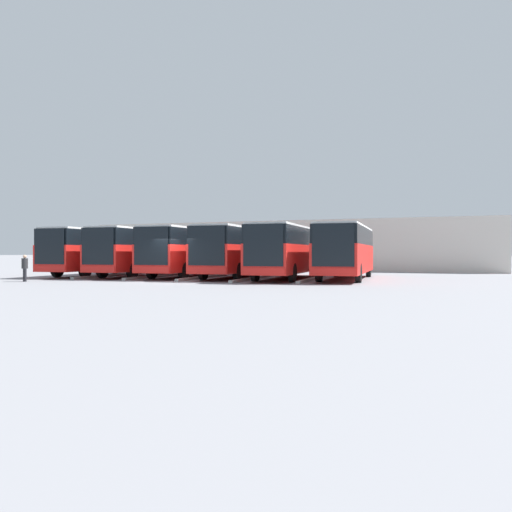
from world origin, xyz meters
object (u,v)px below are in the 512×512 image
at_px(bus_3, 191,250).
at_px(bus_2, 239,250).
at_px(bus_0, 346,250).
at_px(bus_4, 144,250).
at_px(bus_1, 288,250).
at_px(pedestrian, 25,267).
at_px(bus_5, 101,250).

bearing_deg(bus_3, bus_2, 178.30).
xyz_separation_m(bus_0, bus_2, (7.20, 0.37, 0.00)).
bearing_deg(bus_2, bus_0, 179.67).
bearing_deg(bus_4, bus_0, 179.77).
height_order(bus_0, bus_1, same).
relative_size(bus_3, pedestrian, 7.28).
distance_m(bus_3, bus_5, 7.21).
distance_m(bus_2, bus_5, 10.81).
bearing_deg(bus_5, bus_2, 179.66).
bearing_deg(bus_1, bus_3, -6.18).
xyz_separation_m(bus_3, bus_5, (7.20, 0.45, 0.00)).
relative_size(bus_2, pedestrian, 7.28).
distance_m(bus_5, pedestrian, 8.28).
bearing_deg(bus_1, bus_2, -10.63).
height_order(bus_0, bus_3, same).
bearing_deg(pedestrian, bus_3, 90.64).
xyz_separation_m(bus_0, pedestrian, (17.05, 9.08, -1.02)).
relative_size(bus_3, bus_5, 1.00).
relative_size(bus_2, bus_5, 1.00).
bearing_deg(bus_2, bus_3, -1.70).
height_order(bus_2, bus_5, same).
bearing_deg(bus_1, bus_4, -3.64).
distance_m(bus_0, bus_4, 14.41).
relative_size(bus_2, bus_4, 1.00).
xyz_separation_m(bus_0, bus_1, (3.60, 0.83, 0.00)).
distance_m(bus_1, bus_2, 3.63).
bearing_deg(bus_1, pedestrian, 28.24).
distance_m(bus_0, bus_5, 18.02).
bearing_deg(pedestrian, bus_5, 133.20).
bearing_deg(bus_4, bus_2, 179.87).
relative_size(bus_1, bus_2, 1.00).
height_order(bus_5, pedestrian, bus_5).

